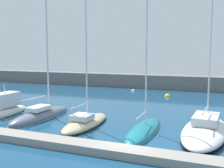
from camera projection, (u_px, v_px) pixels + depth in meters
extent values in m
plane|color=navy|center=(128.00, 149.00, 17.00)|extent=(120.00, 120.00, 0.00)
cube|color=gray|center=(121.00, 152.00, 15.81)|extent=(34.70, 1.41, 0.51)
cube|color=slate|center=(182.00, 82.00, 44.47)|extent=(108.00, 3.22, 2.34)
cube|color=silver|center=(5.00, 100.00, 26.25)|extent=(1.53, 2.90, 1.37)
cube|color=black|center=(7.00, 97.00, 26.49)|extent=(1.37, 0.73, 0.77)
cylinder|color=silver|center=(4.00, 89.00, 26.12)|extent=(0.08, 0.08, 0.82)
ellipsoid|color=slate|center=(41.00, 116.00, 24.93)|extent=(2.51, 8.18, 1.23)
ellipsoid|color=silver|center=(41.00, 118.00, 24.95)|extent=(2.53, 8.27, 0.12)
cylinder|color=silver|center=(47.00, 30.00, 25.06)|extent=(0.16, 0.16, 14.92)
cylinder|color=silver|center=(33.00, 98.00, 23.82)|extent=(0.28, 3.27, 0.11)
cube|color=silver|center=(38.00, 108.00, 24.52)|extent=(1.47, 2.23, 0.38)
ellipsoid|color=beige|center=(86.00, 123.00, 22.30)|extent=(2.31, 6.89, 0.93)
ellipsoid|color=black|center=(86.00, 125.00, 22.32)|extent=(2.33, 6.96, 0.12)
cylinder|color=silver|center=(86.00, 60.00, 21.88)|extent=(0.13, 0.13, 9.71)
cylinder|color=silver|center=(80.00, 106.00, 21.24)|extent=(0.14, 2.98, 0.09)
cube|color=silver|center=(82.00, 117.00, 21.62)|extent=(1.60, 1.66, 0.42)
ellipsoid|color=#19707F|center=(144.00, 130.00, 20.51)|extent=(1.96, 7.58, 0.87)
ellipsoid|color=silver|center=(144.00, 132.00, 20.52)|extent=(1.98, 7.66, 0.12)
cylinder|color=silver|center=(147.00, 39.00, 20.10)|extent=(0.12, 0.12, 13.19)
cylinder|color=silver|center=(141.00, 115.00, 19.66)|extent=(0.11, 2.71, 0.08)
ellipsoid|color=white|center=(205.00, 131.00, 19.68)|extent=(3.83, 9.46, 1.10)
ellipsoid|color=black|center=(205.00, 135.00, 19.72)|extent=(3.87, 9.55, 0.12)
cylinder|color=silver|center=(211.00, 23.00, 19.93)|extent=(0.12, 0.12, 15.09)
cylinder|color=silver|center=(205.00, 111.00, 18.89)|extent=(0.29, 2.81, 0.08)
cube|color=silver|center=(206.00, 119.00, 19.90)|extent=(1.99, 3.11, 0.59)
sphere|color=yellow|center=(168.00, 97.00, 37.02)|extent=(0.86, 0.86, 0.86)
sphere|color=white|center=(133.00, 91.00, 42.48)|extent=(0.62, 0.62, 0.62)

